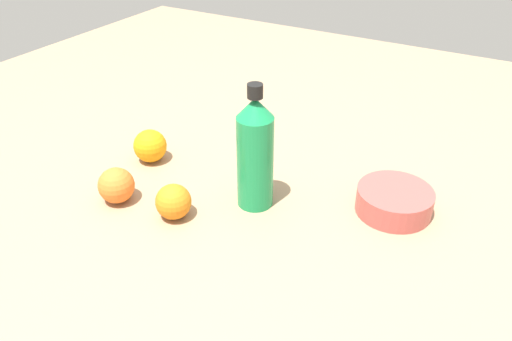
{
  "coord_description": "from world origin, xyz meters",
  "views": [
    {
      "loc": [
        0.73,
        0.43,
        0.62
      ],
      "look_at": [
        -0.02,
        0.0,
        0.08
      ],
      "focal_mm": 35.29,
      "sensor_mm": 36.0,
      "label": 1
    }
  ],
  "objects_px": {
    "water_bottle": "(256,153)",
    "ceramic_bowl": "(394,201)",
    "orange_0": "(116,185)",
    "orange_1": "(150,146)",
    "orange_2": "(173,202)"
  },
  "relations": [
    {
      "from": "orange_0",
      "to": "ceramic_bowl",
      "type": "height_order",
      "value": "orange_0"
    },
    {
      "from": "water_bottle",
      "to": "ceramic_bowl",
      "type": "distance_m",
      "value": 0.3
    },
    {
      "from": "orange_1",
      "to": "orange_0",
      "type": "bearing_deg",
      "value": 15.88
    },
    {
      "from": "orange_0",
      "to": "orange_1",
      "type": "distance_m",
      "value": 0.17
    },
    {
      "from": "orange_0",
      "to": "orange_1",
      "type": "bearing_deg",
      "value": -164.12
    },
    {
      "from": "water_bottle",
      "to": "orange_1",
      "type": "bearing_deg",
      "value": -172.5
    },
    {
      "from": "orange_0",
      "to": "water_bottle",
      "type": "bearing_deg",
      "value": 118.1
    },
    {
      "from": "water_bottle",
      "to": "orange_0",
      "type": "height_order",
      "value": "water_bottle"
    },
    {
      "from": "orange_1",
      "to": "ceramic_bowl",
      "type": "height_order",
      "value": "orange_1"
    },
    {
      "from": "orange_2",
      "to": "ceramic_bowl",
      "type": "relative_size",
      "value": 0.47
    },
    {
      "from": "orange_1",
      "to": "ceramic_bowl",
      "type": "distance_m",
      "value": 0.57
    },
    {
      "from": "water_bottle",
      "to": "ceramic_bowl",
      "type": "bearing_deg",
      "value": 36.44
    },
    {
      "from": "ceramic_bowl",
      "to": "water_bottle",
      "type": "bearing_deg",
      "value": -66.1
    },
    {
      "from": "orange_0",
      "to": "ceramic_bowl",
      "type": "relative_size",
      "value": 0.49
    },
    {
      "from": "water_bottle",
      "to": "orange_0",
      "type": "bearing_deg",
      "value": -139.36
    }
  ]
}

